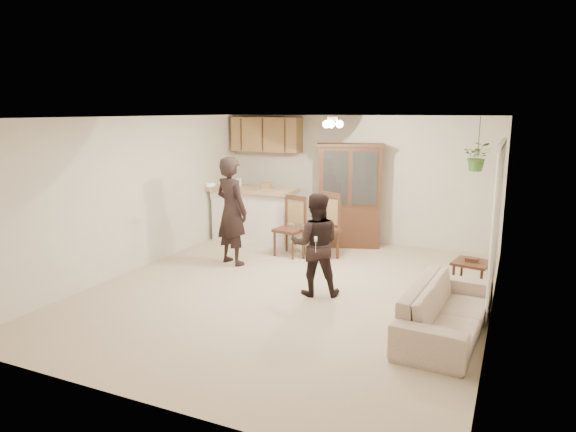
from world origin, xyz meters
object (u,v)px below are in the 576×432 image
at_px(sofa, 447,304).
at_px(chair_hutch_left, 321,241).
at_px(china_hutch, 349,196).
at_px(chair_hutch_right, 343,230).
at_px(adult, 232,212).
at_px(child, 315,249).
at_px(side_table, 471,279).
at_px(chair_bar, 290,239).

xyz_separation_m(sofa, chair_hutch_left, (-2.45, 2.31, -0.03)).
distance_m(sofa, china_hutch, 4.14).
xyz_separation_m(sofa, chair_hutch_right, (-2.41, 3.44, -0.08)).
relative_size(sofa, adult, 1.04).
xyz_separation_m(child, chair_hutch_right, (-0.52, 2.82, -0.39)).
xyz_separation_m(side_table, chair_hutch_left, (-2.60, 0.91, 0.06)).
bearing_deg(chair_hutch_left, child, -50.26).
xyz_separation_m(sofa, china_hutch, (-2.28, 3.40, 0.61)).
distance_m(chair_bar, chair_hutch_right, 1.30).
bearing_deg(sofa, chair_hutch_left, 50.58).
distance_m(sofa, chair_hutch_right, 4.20).
bearing_deg(china_hutch, adult, -145.12).
height_order(chair_bar, chair_hutch_left, chair_hutch_left).
bearing_deg(chair_hutch_left, chair_bar, -157.86).
xyz_separation_m(side_table, chair_hutch_right, (-2.56, 2.04, 0.01)).
bearing_deg(side_table, china_hutch, 140.62).
distance_m(chair_hutch_left, chair_hutch_right, 1.13).
relative_size(china_hutch, chair_hutch_left, 1.69).
bearing_deg(child, chair_bar, -77.27).
relative_size(child, chair_bar, 1.26).
bearing_deg(child, china_hutch, -103.74).
bearing_deg(chair_bar, chair_hutch_left, 9.63).
bearing_deg(adult, side_table, -161.13).
height_order(child, side_table, child).
height_order(sofa, adult, adult).
relative_size(child, side_table, 2.34).
relative_size(sofa, chair_hutch_right, 1.87).
xyz_separation_m(sofa, chair_bar, (-3.05, 2.30, -0.06)).
xyz_separation_m(china_hutch, chair_hutch_left, (-0.17, -1.09, -0.65)).
distance_m(side_table, chair_bar, 3.32).
xyz_separation_m(adult, side_table, (3.89, -0.03, -0.63)).
bearing_deg(china_hutch, chair_hutch_right, 144.26).
distance_m(child, chair_hutch_left, 1.81).
xyz_separation_m(child, chair_hutch_left, (-0.56, 1.69, -0.34)).
relative_size(chair_bar, chair_hutch_right, 1.07).
bearing_deg(chair_hutch_right, chair_hutch_left, 82.64).
xyz_separation_m(child, side_table, (2.04, 0.78, -0.41)).
height_order(sofa, chair_bar, chair_bar).
relative_size(child, chair_hutch_left, 1.15).
height_order(china_hutch, chair_hutch_right, china_hutch).
height_order(adult, side_table, adult).
xyz_separation_m(chair_hutch_left, chair_hutch_right, (0.04, 1.13, -0.05)).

